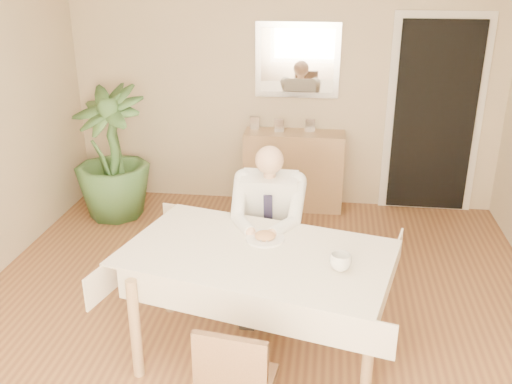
# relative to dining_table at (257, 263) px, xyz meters

# --- Properties ---
(room) EXTENTS (5.00, 5.02, 2.60)m
(room) POSITION_rel_dining_table_xyz_m (-0.08, 0.18, 0.63)
(room) COLOR brown
(room) RESTS_ON ground
(doorway) EXTENTS (0.96, 0.07, 2.10)m
(doorway) POSITION_rel_dining_table_xyz_m (1.47, 2.64, 0.33)
(doorway) COLOR white
(doorway) RESTS_ON ground
(mirror) EXTENTS (0.86, 0.04, 0.76)m
(mirror) POSITION_rel_dining_table_xyz_m (0.06, 2.65, 0.88)
(mirror) COLOR silver
(mirror) RESTS_ON room
(dining_table) EXTENTS (1.95, 1.41, 0.75)m
(dining_table) POSITION_rel_dining_table_xyz_m (0.00, 0.00, 0.00)
(dining_table) COLOR #9C7757
(dining_table) RESTS_ON ground
(chair_far) EXTENTS (0.42, 0.42, 0.88)m
(chair_far) POSITION_rel_dining_table_xyz_m (0.00, 0.88, -0.17)
(chair_far) COLOR #442E1B
(chair_far) RESTS_ON ground
(chair_near) EXTENTS (0.43, 0.43, 0.81)m
(chair_near) POSITION_rel_dining_table_xyz_m (-0.00, -0.89, -0.22)
(chair_near) COLOR #442E1B
(chair_near) RESTS_ON ground
(seated_man) EXTENTS (0.48, 0.72, 1.24)m
(seated_man) POSITION_rel_dining_table_xyz_m (-0.00, 0.59, 0.02)
(seated_man) COLOR white
(seated_man) RESTS_ON ground
(plate) EXTENTS (0.26, 0.26, 0.02)m
(plate) POSITION_rel_dining_table_xyz_m (0.03, 0.17, 0.09)
(plate) COLOR white
(plate) RESTS_ON dining_table
(food) EXTENTS (0.14, 0.14, 0.06)m
(food) POSITION_rel_dining_table_xyz_m (0.03, 0.17, 0.11)
(food) COLOR #9C6C41
(food) RESTS_ON dining_table
(knife) EXTENTS (0.01, 0.13, 0.01)m
(knife) POSITION_rel_dining_table_xyz_m (0.07, 0.11, 0.11)
(knife) COLOR silver
(knife) RESTS_ON dining_table
(fork) EXTENTS (0.01, 0.13, 0.01)m
(fork) POSITION_rel_dining_table_xyz_m (-0.01, 0.11, 0.11)
(fork) COLOR silver
(fork) RESTS_ON dining_table
(coffee_mug) EXTENTS (0.17, 0.17, 0.10)m
(coffee_mug) POSITION_rel_dining_table_xyz_m (0.53, -0.16, 0.14)
(coffee_mug) COLOR white
(coffee_mug) RESTS_ON dining_table
(sideboard) EXTENTS (1.05, 0.36, 0.83)m
(sideboard) POSITION_rel_dining_table_xyz_m (0.06, 2.50, -0.25)
(sideboard) COLOR #9C7757
(sideboard) RESTS_ON ground
(photo_frame_left) EXTENTS (0.10, 0.02, 0.14)m
(photo_frame_left) POSITION_rel_dining_table_xyz_m (-0.37, 2.57, 0.24)
(photo_frame_left) COLOR silver
(photo_frame_left) RESTS_ON sideboard
(photo_frame_center) EXTENTS (0.10, 0.02, 0.14)m
(photo_frame_center) POSITION_rel_dining_table_xyz_m (-0.10, 2.50, 0.24)
(photo_frame_center) COLOR silver
(photo_frame_center) RESTS_ON sideboard
(photo_frame_right) EXTENTS (0.10, 0.02, 0.14)m
(photo_frame_right) POSITION_rel_dining_table_xyz_m (0.22, 2.54, 0.24)
(photo_frame_right) COLOR silver
(photo_frame_right) RESTS_ON sideboard
(potted_palm) EXTENTS (0.95, 0.95, 1.36)m
(potted_palm) POSITION_rel_dining_table_xyz_m (-1.76, 2.03, 0.01)
(potted_palm) COLOR #355A2B
(potted_palm) RESTS_ON ground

